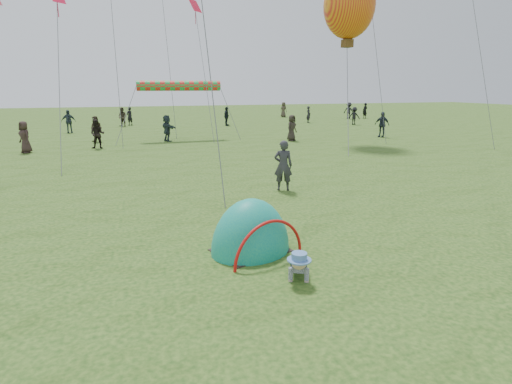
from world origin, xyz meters
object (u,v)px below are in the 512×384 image
object	(u,v)px
popup_tent	(251,251)
balloon_kite	(349,9)
standing_adult	(283,166)
crawling_toddler	(299,263)

from	to	relation	value
popup_tent	balloon_kite	xyz separation A→B (m)	(10.75, 14.85, 7.79)
popup_tent	standing_adult	distance (m)	5.34
crawling_toddler	popup_tent	distance (m)	1.57
popup_tent	standing_adult	size ratio (longest dim) A/B	1.35
crawling_toddler	balloon_kite	size ratio (longest dim) A/B	0.19
popup_tent	balloon_kite	bearing A→B (deg)	35.75
crawling_toddler	balloon_kite	xyz separation A→B (m)	(10.29, 16.32, 7.49)
standing_adult	balloon_kite	distance (m)	14.83
crawling_toddler	balloon_kite	distance (m)	20.70
crawling_toddler	popup_tent	bearing A→B (deg)	131.61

